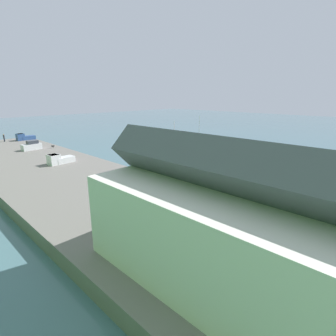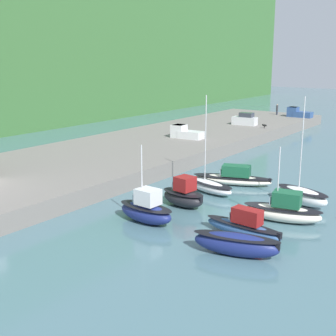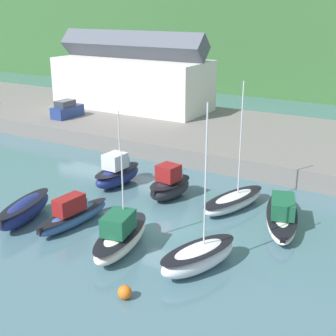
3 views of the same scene
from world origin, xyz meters
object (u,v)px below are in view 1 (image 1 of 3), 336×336
at_px(moored_boat_4, 264,173).
at_px(mooring_buoy_0, 220,160).
at_px(moored_boat_0, 229,181).
at_px(pickup_truck_0, 24,137).
at_px(moored_boat_6, 223,164).
at_px(parked_car_0, 328,242).
at_px(person_on_quay, 4,138).
at_px(moored_boat_2, 176,171).
at_px(moored_boat_5, 243,170).
at_px(moored_boat_1, 202,174).
at_px(dog_on_quay, 53,146).
at_px(moored_boat_3, 163,166).
at_px(moored_boat_7, 200,160).
at_px(parked_car_1, 32,146).
at_px(pickup_truck_1, 59,159).

bearing_deg(moored_boat_4, mooring_buoy_0, -33.69).
relative_size(moored_boat_0, pickup_truck_0, 1.38).
distance_m(moored_boat_6, parked_car_0, 31.64).
xyz_separation_m(moored_boat_6, mooring_buoy_0, (3.35, -4.25, -0.58)).
height_order(parked_car_0, person_on_quay, parked_car_0).
bearing_deg(moored_boat_2, moored_boat_5, -119.81).
bearing_deg(moored_boat_1, moored_boat_2, 13.86).
bearing_deg(dog_on_quay, moored_boat_4, -155.95).
height_order(moored_boat_3, moored_boat_7, moored_boat_7).
distance_m(moored_boat_3, pickup_truck_0, 46.71).
bearing_deg(moored_boat_4, moored_boat_3, 14.56).
bearing_deg(moored_boat_3, moored_boat_6, -149.51).
xyz_separation_m(moored_boat_4, pickup_truck_0, (61.81, 19.32, 1.71)).
relative_size(dog_on_quay, mooring_buoy_0, 1.13).
bearing_deg(moored_boat_5, parked_car_0, 137.03).
distance_m(moored_boat_5, moored_boat_6, 5.13).
xyz_separation_m(moored_boat_6, parked_car_1, (37.52, 22.69, 1.71)).
relative_size(person_on_quay, mooring_buoy_0, 2.77).
xyz_separation_m(parked_car_1, pickup_truck_1, (-17.05, 1.16, -0.10)).
bearing_deg(mooring_buoy_0, moored_boat_0, 127.71).
height_order(moored_boat_5, person_on_quay, person_on_quay).
bearing_deg(mooring_buoy_0, moored_boat_7, 66.00).
relative_size(moored_boat_1, moored_boat_2, 0.48).
bearing_deg(mooring_buoy_0, moored_boat_6, 128.18).
xyz_separation_m(moored_boat_1, pickup_truck_1, (22.11, 14.83, 1.51)).
relative_size(moored_boat_3, dog_on_quay, 10.14).
relative_size(moored_boat_4, person_on_quay, 2.99).
distance_m(parked_car_1, pickup_truck_1, 17.09).
xyz_separation_m(moored_boat_5, mooring_buoy_0, (8.35, -5.35, -0.44)).
distance_m(moored_boat_0, moored_boat_5, 8.29).
bearing_deg(moored_boat_2, moored_boat_0, -161.47).
relative_size(moored_boat_5, moored_boat_7, 0.67).
relative_size(moored_boat_0, moored_boat_7, 0.65).
bearing_deg(parked_car_0, moored_boat_3, -20.22).
bearing_deg(person_on_quay, moored_boat_7, -154.23).
height_order(moored_boat_1, parked_car_0, parked_car_0).
distance_m(moored_boat_4, moored_boat_7, 13.93).
bearing_deg(parked_car_1, moored_boat_7, -149.45).
height_order(moored_boat_3, parked_car_0, parked_car_0).
height_order(moored_boat_1, pickup_truck_0, pickup_truck_0).
bearing_deg(moored_boat_4, parked_car_0, 110.77).
distance_m(moored_boat_0, moored_boat_4, 9.36).
bearing_deg(pickup_truck_0, moored_boat_7, -159.35).
bearing_deg(moored_boat_1, mooring_buoy_0, -62.14).
height_order(moored_boat_1, moored_boat_2, moored_boat_2).
relative_size(moored_boat_1, pickup_truck_1, 0.97).
xyz_separation_m(moored_boat_7, parked_car_1, (32.11, 22.31, 1.82)).
bearing_deg(moored_boat_4, moored_boat_1, 38.57).
bearing_deg(pickup_truck_1, pickup_truck_0, -12.51).
relative_size(parked_car_1, pickup_truck_0, 0.91).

